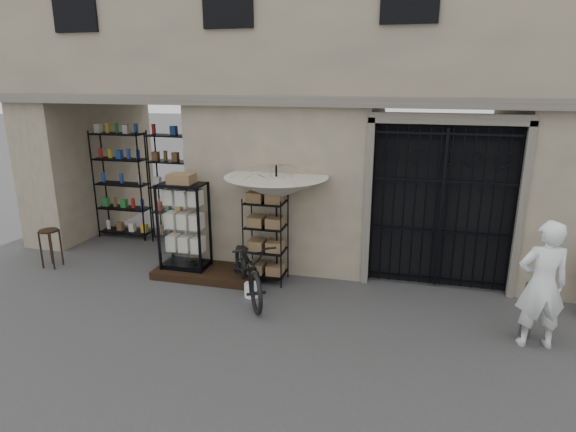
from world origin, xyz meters
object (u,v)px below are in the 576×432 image
(market_umbrella, at_px, (276,182))
(white_bucket, at_px, (252,290))
(display_cabinet, at_px, (184,230))
(wooden_stool, at_px, (51,247))
(steel_bollard, at_px, (528,311))
(shopkeeper, at_px, (532,345))
(bicycle, at_px, (249,295))
(wire_rack, at_px, (266,241))

(market_umbrella, xyz_separation_m, white_bucket, (-0.24, -0.75, -1.76))
(display_cabinet, height_order, wooden_stool, display_cabinet)
(steel_bollard, distance_m, shopkeeper, 0.47)
(white_bucket, xyz_separation_m, steel_bollard, (4.28, -0.31, 0.30))
(steel_bollard, bearing_deg, white_bucket, 175.90)
(bicycle, relative_size, shopkeeper, 1.09)
(display_cabinet, height_order, market_umbrella, market_umbrella)
(wooden_stool, distance_m, steel_bollard, 8.59)
(wooden_stool, bearing_deg, bicycle, -4.02)
(wooden_stool, relative_size, shopkeeper, 0.42)
(market_umbrella, xyz_separation_m, wooden_stool, (-4.53, -0.44, -1.48))
(wooden_stool, height_order, shopkeeper, wooden_stool)
(white_bucket, bearing_deg, wire_rack, 86.02)
(wire_rack, relative_size, bicycle, 0.79)
(wire_rack, bearing_deg, wooden_stool, 166.88)
(market_umbrella, height_order, wooden_stool, market_umbrella)
(white_bucket, height_order, shopkeeper, white_bucket)
(white_bucket, height_order, steel_bollard, steel_bollard)
(display_cabinet, bearing_deg, market_umbrella, -3.63)
(bicycle, bearing_deg, wire_rack, 49.87)
(market_umbrella, distance_m, steel_bollard, 4.42)
(display_cabinet, distance_m, wooden_stool, 2.83)
(market_umbrella, bearing_deg, wooden_stool, -174.49)
(display_cabinet, xyz_separation_m, wire_rack, (1.57, 0.09, -0.10))
(wire_rack, distance_m, steel_bollard, 4.37)
(shopkeeper, bearing_deg, wire_rack, -24.84)
(display_cabinet, bearing_deg, white_bucket, -30.21)
(bicycle, xyz_separation_m, steel_bollard, (4.34, -0.33, 0.43))
(wire_rack, distance_m, market_umbrella, 1.12)
(display_cabinet, xyz_separation_m, steel_bollard, (5.80, -0.93, -0.46))
(wire_rack, relative_size, white_bucket, 6.36)
(display_cabinet, relative_size, wooden_stool, 2.30)
(market_umbrella, height_order, bicycle, market_umbrella)
(white_bucket, distance_m, bicycle, 0.14)
(display_cabinet, distance_m, market_umbrella, 2.03)
(wire_rack, xyz_separation_m, bicycle, (-0.11, -0.69, -0.79))
(display_cabinet, distance_m, white_bucket, 1.81)
(wire_rack, xyz_separation_m, market_umbrella, (0.19, 0.04, 1.10))
(wooden_stool, xyz_separation_m, shopkeeper, (8.65, -0.82, -0.41))
(display_cabinet, relative_size, white_bucket, 7.01)
(wooden_stool, bearing_deg, display_cabinet, 6.26)
(wire_rack, height_order, bicycle, wire_rack)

